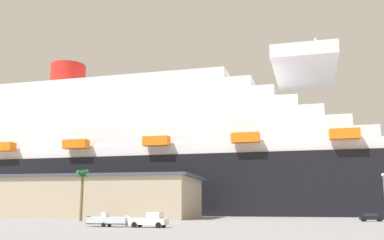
{
  "coord_description": "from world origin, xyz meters",
  "views": [
    {
      "loc": [
        22.1,
        -82.19,
        3.29
      ],
      "look_at": [
        0.35,
        27.5,
        24.39
      ],
      "focal_mm": 42.04,
      "sensor_mm": 36.0,
      "label": 1
    }
  ],
  "objects_px": {
    "street_lamp": "(384,191)",
    "palm_tree": "(82,180)",
    "cruise_ship": "(131,160)",
    "small_boat_on_trailer": "(112,220)",
    "pickup_truck": "(150,220)",
    "parked_car_black_coupe": "(371,217)"
  },
  "relations": [
    {
      "from": "palm_tree",
      "to": "street_lamp",
      "type": "relative_size",
      "value": 1.27
    },
    {
      "from": "small_boat_on_trailer",
      "to": "street_lamp",
      "type": "relative_size",
      "value": 1.05
    },
    {
      "from": "pickup_truck",
      "to": "small_boat_on_trailer",
      "type": "bearing_deg",
      "value": 173.84
    },
    {
      "from": "small_boat_on_trailer",
      "to": "pickup_truck",
      "type": "bearing_deg",
      "value": -6.16
    },
    {
      "from": "pickup_truck",
      "to": "street_lamp",
      "type": "bearing_deg",
      "value": 21.86
    },
    {
      "from": "palm_tree",
      "to": "small_boat_on_trailer",
      "type": "bearing_deg",
      "value": -55.59
    },
    {
      "from": "street_lamp",
      "to": "palm_tree",
      "type": "bearing_deg",
      "value": 170.55
    },
    {
      "from": "palm_tree",
      "to": "parked_car_black_coupe",
      "type": "relative_size",
      "value": 2.34
    },
    {
      "from": "cruise_ship",
      "to": "parked_car_black_coupe",
      "type": "relative_size",
      "value": 51.34
    },
    {
      "from": "street_lamp",
      "to": "pickup_truck",
      "type": "bearing_deg",
      "value": -158.14
    },
    {
      "from": "cruise_ship",
      "to": "street_lamp",
      "type": "xyz_separation_m",
      "value": [
        67.66,
        -70.26,
        -13.04
      ]
    },
    {
      "from": "small_boat_on_trailer",
      "to": "parked_car_black_coupe",
      "type": "height_order",
      "value": "small_boat_on_trailer"
    },
    {
      "from": "cruise_ship",
      "to": "small_boat_on_trailer",
      "type": "height_order",
      "value": "cruise_ship"
    },
    {
      "from": "small_boat_on_trailer",
      "to": "street_lamp",
      "type": "xyz_separation_m",
      "value": [
        41.63,
        13.62,
        4.47
      ]
    },
    {
      "from": "street_lamp",
      "to": "parked_car_black_coupe",
      "type": "height_order",
      "value": "street_lamp"
    },
    {
      "from": "cruise_ship",
      "to": "palm_tree",
      "type": "height_order",
      "value": "cruise_ship"
    },
    {
      "from": "cruise_ship",
      "to": "street_lamp",
      "type": "distance_m",
      "value": 98.41
    },
    {
      "from": "palm_tree",
      "to": "parked_car_black_coupe",
      "type": "xyz_separation_m",
      "value": [
        58.29,
        7.85,
        -7.47
      ]
    },
    {
      "from": "small_boat_on_trailer",
      "to": "street_lamp",
      "type": "bearing_deg",
      "value": 18.11
    },
    {
      "from": "small_boat_on_trailer",
      "to": "palm_tree",
      "type": "height_order",
      "value": "palm_tree"
    },
    {
      "from": "palm_tree",
      "to": "street_lamp",
      "type": "height_order",
      "value": "palm_tree"
    },
    {
      "from": "small_boat_on_trailer",
      "to": "street_lamp",
      "type": "height_order",
      "value": "street_lamp"
    }
  ]
}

